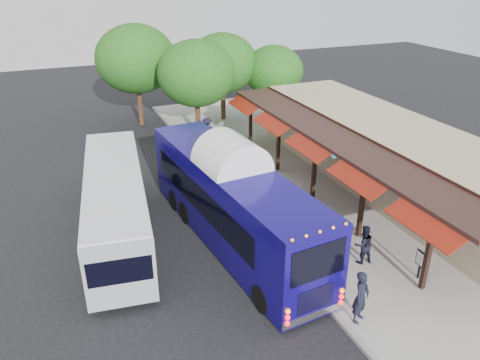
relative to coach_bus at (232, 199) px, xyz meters
name	(u,v)px	position (x,y,z in m)	size (l,w,h in m)	color
ground	(283,258)	(1.45, -2.10, -2.11)	(90.00, 90.00, 0.00)	black
sidewalk	(332,196)	(6.45, 1.90, -2.03)	(10.00, 40.00, 0.15)	#9E9B93
curb	(246,214)	(1.50, 1.90, -2.03)	(0.20, 40.00, 0.16)	gray
station_shelter	(388,156)	(9.83, 1.90, -0.26)	(8.15, 20.00, 3.60)	tan
coach_bus	(232,199)	(0.00, 0.00, 0.00)	(3.75, 12.45, 3.93)	#110864
city_bus	(116,202)	(-4.57, 2.52, -0.43)	(3.89, 11.49, 3.03)	gray
ped_a	(361,297)	(2.05, -6.57, -0.98)	(0.71, 0.47, 1.95)	black
ped_b	(363,244)	(4.21, -3.76, -1.12)	(0.82, 0.64, 1.68)	black
ped_c	(213,149)	(2.05, 8.22, -0.98)	(1.15, 0.48, 1.96)	black
ped_d	(207,131)	(2.86, 11.73, -1.06)	(1.17, 0.67, 1.80)	black
sign_board	(421,261)	(5.60, -5.50, -1.15)	(0.09, 0.54, 1.19)	black
tree_left	(196,73)	(2.87, 13.70, 2.40)	(5.28, 5.28, 6.76)	#382314
tree_mid	(223,63)	(5.84, 16.52, 2.34)	(5.22, 5.22, 6.68)	#382314
tree_right	(274,71)	(9.44, 15.19, 1.72)	(4.50, 4.50, 5.76)	#382314
tree_far	(136,59)	(-0.32, 17.96, 2.85)	(5.81, 5.81, 7.44)	#382314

